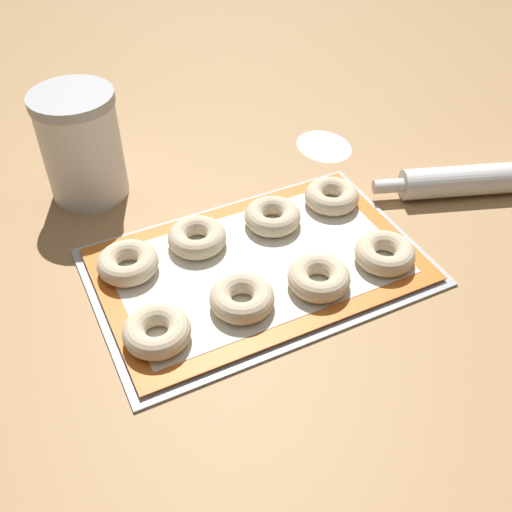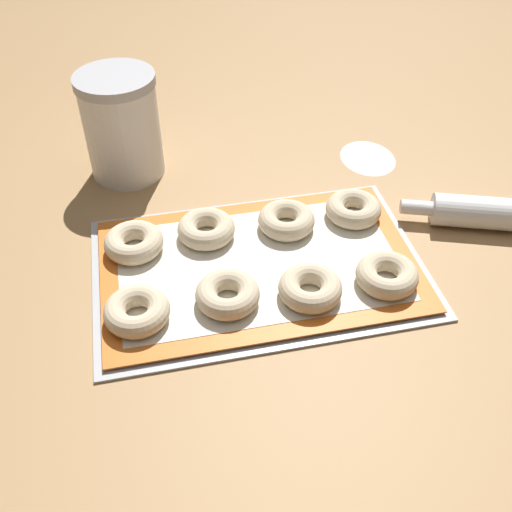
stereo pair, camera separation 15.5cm
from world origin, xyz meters
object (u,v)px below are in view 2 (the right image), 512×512
baking_tray (256,267)px  bagel_front_far_right (387,275)px  bagel_front_mid_left (228,294)px  bagel_back_mid_right (286,220)px  bagel_back_far_left (134,242)px  bagel_back_mid_left (206,229)px  bagel_back_far_right (353,209)px  flour_canister (122,126)px  bagel_front_far_left (137,311)px  bagel_front_mid_right (310,288)px

baking_tray → bagel_front_far_right: bearing=-24.3°
bagel_front_mid_left → bagel_back_mid_right: 0.18m
baking_tray → bagel_front_far_right: bagel_front_far_right is taller
bagel_front_far_right → bagel_back_mid_right: (-0.11, 0.15, 0.00)m
bagel_back_far_left → bagel_back_mid_left: bearing=4.5°
bagel_front_mid_left → bagel_front_far_right: same height
bagel_front_far_right → baking_tray: bearing=155.7°
bagel_back_far_right → flour_canister: flour_canister is taller
bagel_front_far_left → bagel_front_mid_left: size_ratio=1.00×
bagel_back_mid_right → flour_canister: bearing=135.7°
bagel_front_mid_right → flour_canister: (-0.23, 0.38, 0.07)m
bagel_front_far_right → bagel_back_mid_right: same height
bagel_back_far_left → bagel_back_far_right: 0.35m
bagel_front_mid_left → bagel_back_mid_left: size_ratio=1.00×
bagel_back_far_left → bagel_front_far_right: bearing=-22.9°
bagel_front_far_right → flour_canister: 0.51m
flour_canister → bagel_front_far_left: bearing=-91.2°
baking_tray → bagel_back_far_right: size_ratio=5.46×
bagel_back_far_left → bagel_back_far_right: same height
bagel_back_mid_left → bagel_back_mid_right: same height
bagel_back_far_left → bagel_front_mid_right: bearing=-32.5°
bagel_back_mid_right → baking_tray: bearing=-131.8°
baking_tray → bagel_front_mid_left: bearing=-128.8°
bagel_back_mid_left → bagel_back_mid_right: (0.12, -0.00, 0.00)m
bagel_front_mid_left → bagel_front_far_right: bearing=-2.6°
bagel_back_far_right → bagel_front_mid_left: bearing=-147.9°
bagel_front_mid_right → bagel_front_mid_left: bearing=173.9°
bagel_back_far_left → flour_canister: flour_canister is taller
bagel_front_mid_right → flour_canister: flour_canister is taller
baking_tray → bagel_front_mid_right: size_ratio=5.46×
bagel_front_mid_left → flour_canister: 0.39m
bagel_back_mid_right → bagel_back_far_right: bearing=2.4°
bagel_back_far_right → flour_canister: 0.41m
baking_tray → flour_canister: 0.35m
bagel_front_far_right → bagel_back_far_left: bearing=157.1°
bagel_front_far_left → bagel_back_far_left: 0.14m
bagel_front_mid_right → bagel_back_far_left: same height
bagel_back_mid_right → bagel_front_far_left: bearing=-149.1°
bagel_front_far_right → bagel_front_mid_right: bearing=-179.1°
baking_tray → bagel_front_far_right: size_ratio=5.46×
bagel_back_mid_right → bagel_back_far_left: bearing=-179.1°
bagel_back_far_left → bagel_back_far_right: size_ratio=1.00×
baking_tray → bagel_back_far_left: 0.19m
bagel_front_far_left → bagel_front_far_right: (0.35, -0.01, 0.00)m
bagel_front_far_right → bagel_back_far_left: (-0.34, 0.14, 0.00)m
flour_canister → bagel_front_mid_right: bearing=-58.9°
bagel_back_mid_right → bagel_front_mid_right: bearing=-91.8°
bagel_front_mid_left → bagel_back_mid_right: (0.12, 0.14, 0.00)m
bagel_front_mid_left → flour_canister: size_ratio=0.48×
baking_tray → bagel_back_mid_right: bagel_back_mid_right is taller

